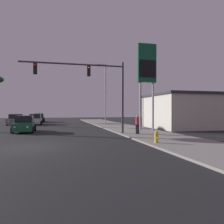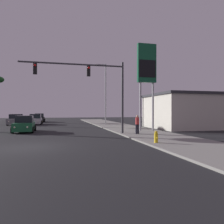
{
  "view_description": "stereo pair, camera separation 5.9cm",
  "coord_description": "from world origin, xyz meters",
  "views": [
    {
      "loc": [
        1.51,
        -13.73,
        2.14
      ],
      "look_at": [
        7.54,
        10.25,
        2.04
      ],
      "focal_mm": 35.0,
      "sensor_mm": 36.0,
      "label": 1
    },
    {
      "loc": [
        1.57,
        -13.74,
        2.14
      ],
      "look_at": [
        7.54,
        10.25,
        2.04
      ],
      "focal_mm": 35.0,
      "sensor_mm": 36.0,
      "label": 2
    }
  ],
  "objects": [
    {
      "name": "pedestrian_on_sidewalk",
      "position": [
        8.39,
        4.4,
        1.03
      ],
      "size": [
        0.34,
        0.32,
        1.67
      ],
      "color": "#23232D",
      "rests_on": "sidewalk_right"
    },
    {
      "name": "sidewalk_right",
      "position": [
        9.5,
        10.0,
        0.06
      ],
      "size": [
        5.0,
        60.0,
        0.12
      ],
      "color": "gray",
      "rests_on": "ground"
    },
    {
      "name": "traffic_light_mast",
      "position": [
        4.64,
        5.44,
        4.81
      ],
      "size": [
        9.04,
        0.36,
        6.5
      ],
      "color": "#38383D",
      "rests_on": "sidewalk_right"
    },
    {
      "name": "car_black",
      "position": [
        -1.96,
        31.48,
        0.76
      ],
      "size": [
        2.04,
        4.32,
        1.68
      ],
      "rotation": [
        0.0,
        0.0,
        3.16
      ],
      "color": "black",
      "rests_on": "ground"
    },
    {
      "name": "street_lamp",
      "position": [
        8.27,
        17.63,
        5.12
      ],
      "size": [
        1.74,
        0.24,
        9.0
      ],
      "color": "#99999E",
      "rests_on": "sidewalk_right"
    },
    {
      "name": "ground_plane",
      "position": [
        0.0,
        0.0,
        0.0
      ],
      "size": [
        120.0,
        120.0,
        0.0
      ],
      "primitive_type": "plane",
      "color": "black"
    },
    {
      "name": "car_green",
      "position": [
        -1.76,
        10.11,
        0.76
      ],
      "size": [
        2.04,
        4.34,
        1.68
      ],
      "rotation": [
        0.0,
        0.0,
        3.17
      ],
      "color": "#195933",
      "rests_on": "ground"
    },
    {
      "name": "fire_hydrant",
      "position": [
        7.66,
        -0.92,
        0.49
      ],
      "size": [
        0.24,
        0.34,
        0.76
      ],
      "color": "gold",
      "rests_on": "sidewalk_right"
    },
    {
      "name": "car_silver",
      "position": [
        -1.91,
        23.12,
        0.76
      ],
      "size": [
        2.04,
        4.31,
        1.68
      ],
      "rotation": [
        0.0,
        0.0,
        3.15
      ],
      "color": "#B7B7BC",
      "rests_on": "ground"
    },
    {
      "name": "building_gas_station",
      "position": [
        18.0,
        10.68,
        2.16
      ],
      "size": [
        10.3,
        8.3,
        4.3
      ],
      "color": "beige",
      "rests_on": "ground"
    },
    {
      "name": "car_grey",
      "position": [
        -4.72,
        22.41,
        0.76
      ],
      "size": [
        2.04,
        4.34,
        1.68
      ],
      "rotation": [
        0.0,
        0.0,
        3.1
      ],
      "color": "slate",
      "rests_on": "ground"
    },
    {
      "name": "gas_station_sign",
      "position": [
        10.54,
        7.36,
        6.62
      ],
      "size": [
        2.0,
        0.42,
        9.0
      ],
      "color": "#99999E",
      "rests_on": "sidewalk_right"
    }
  ]
}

